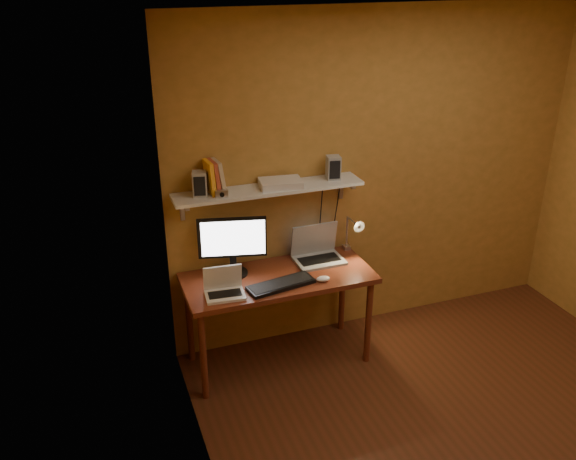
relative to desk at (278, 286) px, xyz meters
name	(u,v)px	position (x,y,z in m)	size (l,w,h in m)	color
room	(510,265)	(0.95, -1.28, 0.64)	(3.44, 3.24, 2.64)	#582816
desk	(278,286)	(0.00, 0.00, 0.00)	(1.40, 0.60, 0.75)	maroon
wall_shelf	(269,190)	(0.00, 0.19, 0.69)	(1.40, 0.25, 0.21)	silver
monitor	(232,243)	(-0.30, 0.14, 0.34)	(0.49, 0.25, 0.45)	black
laptop	(317,250)	(0.37, 0.16, 0.16)	(0.37, 0.27, 0.28)	#979A9F
netbook	(224,287)	(-0.44, -0.12, 0.14)	(0.28, 0.22, 0.20)	silver
keyboard	(281,285)	(-0.03, -0.15, 0.10)	(0.49, 0.16, 0.03)	black
mouse	(323,279)	(0.28, -0.18, 0.10)	(0.10, 0.06, 0.04)	silver
desk_lamp	(354,231)	(0.66, 0.13, 0.29)	(0.09, 0.23, 0.38)	silver
speaker_left	(200,184)	(-0.50, 0.20, 0.80)	(0.10, 0.10, 0.18)	#979A9F
speaker_right	(333,168)	(0.51, 0.20, 0.80)	(0.10, 0.10, 0.18)	#979A9F
books	(214,177)	(-0.39, 0.22, 0.83)	(0.14, 0.17, 0.24)	#F6A225
shelf_camera	(222,194)	(-0.37, 0.11, 0.74)	(0.09, 0.04, 0.05)	silver
router	(281,183)	(0.09, 0.18, 0.74)	(0.30, 0.20, 0.05)	silver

